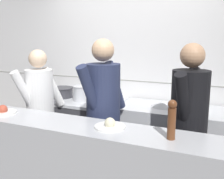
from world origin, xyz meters
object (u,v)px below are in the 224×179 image
at_px(sauce_pot, 82,93).
at_px(chef_line, 188,123).
at_px(chef_sous, 103,113).
at_px(plated_dish_appetiser, 110,125).
at_px(pepper_mill, 172,119).
at_px(oven_range, 83,130).
at_px(stock_pot, 62,92).
at_px(chef_head_cook, 41,109).
at_px(mixing_bowl_steel, 163,104).
at_px(plated_dish_main, 3,111).
at_px(braising_pot, 105,97).

xyz_separation_m(sauce_pot, chef_line, (1.51, -0.57, -0.06)).
relative_size(sauce_pot, chef_sous, 0.14).
relative_size(plated_dish_appetiser, chef_line, 0.16).
bearing_deg(pepper_mill, oven_range, 140.93).
distance_m(stock_pot, chef_head_cook, 0.68).
bearing_deg(mixing_bowl_steel, chef_sous, -123.36).
bearing_deg(chef_head_cook, pepper_mill, 0.38).
xyz_separation_m(mixing_bowl_steel, chef_sous, (-0.47, -0.71, 0.02)).
distance_m(oven_range, stock_pot, 0.63).
distance_m(sauce_pot, plated_dish_main, 1.19).
height_order(plated_dish_appetiser, chef_head_cook, chef_head_cook).
distance_m(stock_pot, mixing_bowl_steel, 1.49).
distance_m(sauce_pot, plated_dish_appetiser, 1.45).
xyz_separation_m(oven_range, chef_line, (1.54, -0.62, 0.50)).
bearing_deg(plated_dish_appetiser, chef_line, 43.37).
distance_m(braising_pot, chef_line, 1.32).
bearing_deg(pepper_mill, mixing_bowl_steel, 105.86).
xyz_separation_m(mixing_bowl_steel, pepper_mill, (0.35, -1.22, 0.21)).
height_order(chef_head_cook, chef_line, chef_line).
xyz_separation_m(plated_dish_main, pepper_mill, (1.69, 0.01, 0.14)).
distance_m(braising_pot, mixing_bowl_steel, 0.78).
distance_m(chef_sous, chef_line, 0.87).
bearing_deg(sauce_pot, plated_dish_main, -101.05).
distance_m(plated_dish_main, chef_sous, 1.02).
bearing_deg(sauce_pot, plated_dish_appetiser, -49.98).
xyz_separation_m(sauce_pot, pepper_mill, (1.46, -1.16, 0.15)).
bearing_deg(chef_sous, chef_head_cook, -172.32).
relative_size(mixing_bowl_steel, pepper_mill, 0.95).
bearing_deg(plated_dish_appetiser, braising_pot, 117.49).
height_order(stock_pot, chef_head_cook, chef_head_cook).
xyz_separation_m(mixing_bowl_steel, chef_line, (0.40, -0.63, -0.00)).
bearing_deg(chef_head_cook, stock_pot, 121.20).
bearing_deg(sauce_pot, mixing_bowl_steel, 3.01).
bearing_deg(plated_dish_main, plated_dish_appetiser, 2.47).
height_order(mixing_bowl_steel, plated_dish_appetiser, plated_dish_appetiser).
relative_size(plated_dish_main, plated_dish_appetiser, 1.00).
height_order(plated_dish_appetiser, chef_line, chef_line).
xyz_separation_m(oven_range, sauce_pot, (0.03, -0.05, 0.56)).
height_order(chef_sous, chef_line, chef_sous).
height_order(plated_dish_main, pepper_mill, pepper_mill).
xyz_separation_m(stock_pot, chef_head_cook, (0.14, -0.66, -0.07)).
bearing_deg(sauce_pot, chef_head_cook, -111.86).
height_order(oven_range, sauce_pot, sauce_pot).
relative_size(pepper_mill, chef_line, 0.18).
xyz_separation_m(stock_pot, plated_dish_appetiser, (1.31, -1.19, 0.05)).
relative_size(oven_range, sauce_pot, 4.83).
xyz_separation_m(chef_head_cook, chef_line, (1.74, 0.01, 0.05)).
relative_size(chef_head_cook, chef_line, 0.95).
bearing_deg(stock_pot, plated_dish_main, -83.14).
bearing_deg(sauce_pot, braising_pot, 6.10).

